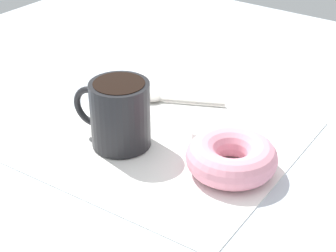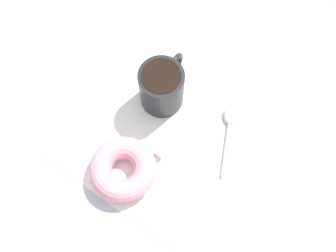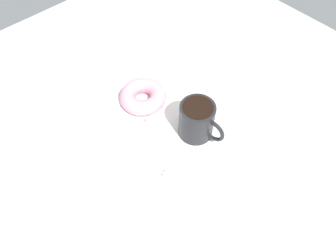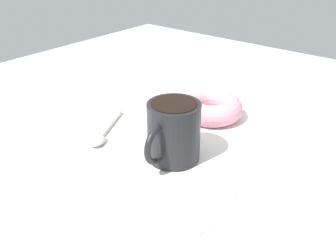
{
  "view_description": "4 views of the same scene",
  "coord_description": "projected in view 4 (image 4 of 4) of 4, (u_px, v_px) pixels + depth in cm",
  "views": [
    {
      "loc": [
        50.68,
        37.07,
        39.83
      ],
      "look_at": [
        -1.51,
        -0.64,
        2.3
      ],
      "focal_mm": 60.0,
      "sensor_mm": 36.0,
      "label": 1
    },
    {
      "loc": [
        -14.69,
        17.24,
        63.17
      ],
      "look_at": [
        -1.51,
        -0.64,
        2.3
      ],
      "focal_mm": 40.0,
      "sensor_mm": 36.0,
      "label": 2
    },
    {
      "loc": [
        -30.59,
        -32.67,
        62.04
      ],
      "look_at": [
        -1.51,
        -0.64,
        2.3
      ],
      "focal_mm": 35.0,
      "sensor_mm": 36.0,
      "label": 3
    },
    {
      "loc": [
        32.43,
        -42.61,
        30.91
      ],
      "look_at": [
        -1.51,
        -0.64,
        2.3
      ],
      "focal_mm": 40.0,
      "sensor_mm": 36.0,
      "label": 4
    }
  ],
  "objects": [
    {
      "name": "ground_plane",
      "position": [
        177.0,
        145.0,
        0.62
      ],
      "size": [
        120.0,
        120.0,
        2.0
      ],
      "primitive_type": "cube",
      "color": "#B2BCC6"
    },
    {
      "name": "napkin",
      "position": [
        168.0,
        137.0,
        0.62
      ],
      "size": [
        33.8,
        33.8,
        0.3
      ],
      "primitive_type": "cube",
      "rotation": [
        0.0,
        0.0,
        0.04
      ],
      "color": "white",
      "rests_on": "ground_plane"
    },
    {
      "name": "coffee_cup",
      "position": [
        173.0,
        131.0,
        0.54
      ],
      "size": [
        7.8,
        11.21,
        8.92
      ],
      "color": "black",
      "rests_on": "napkin"
    },
    {
      "name": "donut",
      "position": [
        212.0,
        108.0,
        0.67
      ],
      "size": [
        11.27,
        11.27,
        3.86
      ],
      "primitive_type": "torus",
      "color": "pink",
      "rests_on": "napkin"
    },
    {
      "name": "spoon",
      "position": [
        102.0,
        136.0,
        0.62
      ],
      "size": [
        7.16,
        12.61,
        0.9
      ],
      "color": "#B7B2A8",
      "rests_on": "napkin"
    },
    {
      "name": "sugar_cube",
      "position": [
        177.0,
        120.0,
        0.65
      ],
      "size": [
        1.71,
        1.71,
        1.71
      ],
      "primitive_type": "cube",
      "color": "white",
      "rests_on": "napkin"
    }
  ]
}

